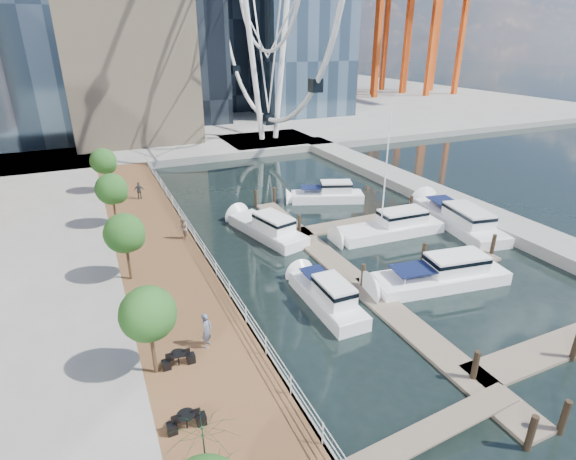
# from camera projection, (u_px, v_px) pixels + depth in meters

# --- Properties ---
(ground) EXTENTS (520.00, 520.00, 0.00)m
(ground) POSITION_uv_depth(u_px,v_px,m) (399.00, 373.00, 23.00)
(ground) COLOR black
(ground) RESTS_ON ground
(boardwalk) EXTENTS (6.00, 60.00, 1.00)m
(boardwalk) POSITION_uv_depth(u_px,v_px,m) (166.00, 271.00, 31.94)
(boardwalk) COLOR brown
(boardwalk) RESTS_ON ground
(seawall) EXTENTS (0.25, 60.00, 1.00)m
(seawall) POSITION_uv_depth(u_px,v_px,m) (207.00, 263.00, 33.08)
(seawall) COLOR #595954
(seawall) RESTS_ON ground
(land_far) EXTENTS (200.00, 114.00, 1.00)m
(land_far) POSITION_uv_depth(u_px,v_px,m) (137.00, 106.00, 108.14)
(land_far) COLOR gray
(land_far) RESTS_ON ground
(breakwater) EXTENTS (4.00, 60.00, 1.00)m
(breakwater) POSITION_uv_depth(u_px,v_px,m) (437.00, 196.00, 47.13)
(breakwater) COLOR gray
(breakwater) RESTS_ON ground
(pier) EXTENTS (14.00, 12.00, 1.00)m
(pier) POSITION_uv_depth(u_px,v_px,m) (269.00, 142.00, 71.62)
(pier) COLOR gray
(pier) RESTS_ON ground
(railing) EXTENTS (0.10, 60.00, 1.05)m
(railing) POSITION_uv_depth(u_px,v_px,m) (205.00, 251.00, 32.63)
(railing) COLOR white
(railing) RESTS_ON boardwalk
(floating_docks) EXTENTS (16.00, 34.00, 2.60)m
(floating_docks) POSITION_uv_depth(u_px,v_px,m) (403.00, 256.00, 34.18)
(floating_docks) COLOR #6D6051
(floating_docks) RESTS_ON ground
(port_cranes) EXTENTS (40.00, 52.00, 38.00)m
(port_cranes) POSITION_uv_depth(u_px,v_px,m) (391.00, 21.00, 120.82)
(port_cranes) COLOR #D84C14
(port_cranes) RESTS_ON ground
(street_trees) EXTENTS (2.60, 42.60, 4.60)m
(street_trees) POSITION_uv_depth(u_px,v_px,m) (124.00, 233.00, 28.69)
(street_trees) COLOR #3F2B1C
(street_trees) RESTS_ON ground
(cafe_tables) EXTENTS (2.50, 13.70, 0.74)m
(cafe_tables) POSITION_uv_depth(u_px,v_px,m) (209.00, 456.00, 16.84)
(cafe_tables) COLOR black
(cafe_tables) RESTS_ON ground
(yacht_foreground) EXTENTS (10.83, 4.34, 2.15)m
(yacht_foreground) POSITION_uv_depth(u_px,v_px,m) (439.00, 285.00, 31.21)
(yacht_foreground) COLOR white
(yacht_foreground) RESTS_ON ground
(pedestrian_near) EXTENTS (0.81, 0.86, 1.97)m
(pedestrian_near) POSITION_uv_depth(u_px,v_px,m) (207.00, 330.00, 23.04)
(pedestrian_near) COLOR slate
(pedestrian_near) RESTS_ON boardwalk
(pedestrian_mid) EXTENTS (0.74, 0.92, 1.77)m
(pedestrian_mid) POSITION_uv_depth(u_px,v_px,m) (183.00, 229.00, 35.47)
(pedestrian_mid) COLOR gray
(pedestrian_mid) RESTS_ON boardwalk
(pedestrian_far) EXTENTS (1.07, 0.59, 1.72)m
(pedestrian_far) POSITION_uv_depth(u_px,v_px,m) (139.00, 190.00, 44.48)
(pedestrian_far) COLOR #333A3F
(pedestrian_far) RESTS_ON boardwalk
(moored_yachts) EXTENTS (21.61, 40.34, 11.50)m
(moored_yachts) POSITION_uv_depth(u_px,v_px,m) (396.00, 245.00, 37.16)
(moored_yachts) COLOR white
(moored_yachts) RESTS_ON ground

